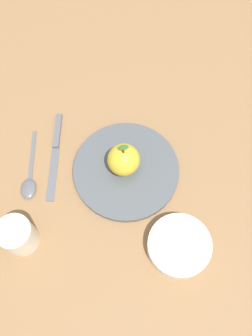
{
  "coord_description": "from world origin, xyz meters",
  "views": [
    {
      "loc": [
        -0.33,
        -0.03,
        0.75
      ],
      "look_at": [
        -0.01,
        -0.03,
        0.02
      ],
      "focal_mm": 38.61,
      "sensor_mm": 36.0,
      "label": 1
    }
  ],
  "objects_px": {
    "spoon": "(29,181)",
    "knife": "(56,148)",
    "apple": "(124,160)",
    "cup": "(18,235)",
    "dinner_plate": "(126,170)",
    "side_bowl": "(179,246)"
  },
  "relations": [
    {
      "from": "apple",
      "to": "cup",
      "type": "height_order",
      "value": "apple"
    },
    {
      "from": "apple",
      "to": "side_bowl",
      "type": "relative_size",
      "value": 0.65
    },
    {
      "from": "side_bowl",
      "to": "spoon",
      "type": "bearing_deg",
      "value": 65.41
    },
    {
      "from": "knife",
      "to": "spoon",
      "type": "xyz_separation_m",
      "value": [
        -0.08,
        0.05,
        0.0
      ]
    },
    {
      "from": "apple",
      "to": "knife",
      "type": "xyz_separation_m",
      "value": [
        0.05,
        0.16,
        -0.05
      ]
    },
    {
      "from": "knife",
      "to": "cup",
      "type": "bearing_deg",
      "value": 166.31
    },
    {
      "from": "side_bowl",
      "to": "cup",
      "type": "distance_m",
      "value": 0.32
    },
    {
      "from": "cup",
      "to": "apple",
      "type": "bearing_deg",
      "value": -52.58
    },
    {
      "from": "apple",
      "to": "spoon",
      "type": "distance_m",
      "value": 0.22
    },
    {
      "from": "cup",
      "to": "side_bowl",
      "type": "bearing_deg",
      "value": -93.03
    },
    {
      "from": "spoon",
      "to": "cup",
      "type": "bearing_deg",
      "value": -179.93
    },
    {
      "from": "dinner_plate",
      "to": "apple",
      "type": "relative_size",
      "value": 2.82
    },
    {
      "from": "dinner_plate",
      "to": "side_bowl",
      "type": "height_order",
      "value": "side_bowl"
    },
    {
      "from": "cup",
      "to": "dinner_plate",
      "type": "bearing_deg",
      "value": -54.27
    },
    {
      "from": "dinner_plate",
      "to": "side_bowl",
      "type": "xyz_separation_m",
      "value": [
        -0.17,
        -0.11,
        0.01
      ]
    },
    {
      "from": "spoon",
      "to": "knife",
      "type": "bearing_deg",
      "value": -32.15
    },
    {
      "from": "apple",
      "to": "cup",
      "type": "distance_m",
      "value": 0.26
    },
    {
      "from": "spoon",
      "to": "dinner_plate",
      "type": "bearing_deg",
      "value": -83.54
    },
    {
      "from": "apple",
      "to": "side_bowl",
      "type": "distance_m",
      "value": 0.21
    },
    {
      "from": "dinner_plate",
      "to": "knife",
      "type": "relative_size",
      "value": 1.09
    },
    {
      "from": "spoon",
      "to": "apple",
      "type": "bearing_deg",
      "value": -81.81
    },
    {
      "from": "cup",
      "to": "knife",
      "type": "distance_m",
      "value": 0.22
    }
  ]
}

